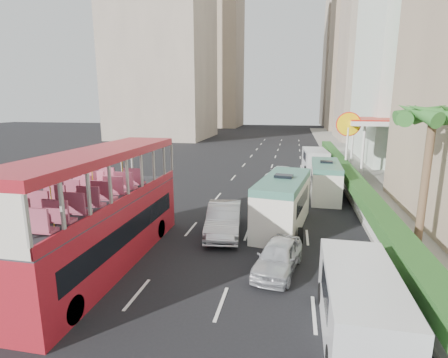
% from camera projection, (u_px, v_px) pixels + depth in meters
% --- Properties ---
extents(ground_plane, '(200.00, 200.00, 0.00)m').
position_uv_depth(ground_plane, '(241.00, 278.00, 14.22)').
color(ground_plane, black).
rests_on(ground_plane, ground).
extents(double_decker_bus, '(2.50, 11.00, 5.06)m').
position_uv_depth(double_decker_bus, '(102.00, 210.00, 14.83)').
color(double_decker_bus, '#A31823').
rests_on(double_decker_bus, ground).
extents(car_silver_lane_a, '(2.35, 5.15, 1.64)m').
position_uv_depth(car_silver_lane_a, '(224.00, 233.00, 19.05)').
color(car_silver_lane_a, silver).
rests_on(car_silver_lane_a, ground).
extents(car_silver_lane_b, '(2.29, 4.12, 1.33)m').
position_uv_depth(car_silver_lane_b, '(278.00, 271.00, 14.79)').
color(car_silver_lane_b, silver).
rests_on(car_silver_lane_b, ground).
extents(van_asset, '(2.89, 4.79, 1.24)m').
position_uv_depth(van_asset, '(280.00, 181.00, 31.93)').
color(van_asset, silver).
rests_on(van_asset, ground).
extents(minibus_near, '(3.17, 6.82, 2.91)m').
position_uv_depth(minibus_near, '(283.00, 203.00, 19.68)').
color(minibus_near, silver).
rests_on(minibus_near, ground).
extents(minibus_far, '(2.14, 5.98, 2.63)m').
position_uv_depth(minibus_far, '(325.00, 180.00, 26.04)').
color(minibus_far, silver).
rests_on(minibus_far, ground).
extents(panel_van_near, '(2.13, 5.21, 2.08)m').
position_uv_depth(panel_van_near, '(360.00, 306.00, 10.43)').
color(panel_van_near, silver).
rests_on(panel_van_near, ground).
extents(panel_van_far, '(2.59, 5.62, 2.19)m').
position_uv_depth(panel_van_far, '(315.00, 160.00, 36.42)').
color(panel_van_far, silver).
rests_on(panel_van_far, ground).
extents(sidewalk, '(6.00, 120.00, 0.18)m').
position_uv_depth(sidewalk, '(362.00, 170.00, 36.42)').
color(sidewalk, '#99968C').
rests_on(sidewalk, ground).
extents(kerb_wall, '(0.30, 44.00, 1.00)m').
position_uv_depth(kerb_wall, '(350.00, 188.00, 26.29)').
color(kerb_wall, silver).
rests_on(kerb_wall, sidewalk).
extents(hedge, '(1.10, 44.00, 0.70)m').
position_uv_depth(hedge, '(351.00, 177.00, 26.11)').
color(hedge, '#2D6626').
rests_on(hedge, kerb_wall).
extents(palm_tree, '(0.36, 0.36, 6.40)m').
position_uv_depth(palm_tree, '(425.00, 184.00, 15.83)').
color(palm_tree, brown).
rests_on(palm_tree, sidewalk).
extents(shell_station, '(6.50, 8.00, 5.50)m').
position_uv_depth(shell_station, '(379.00, 147.00, 33.74)').
color(shell_station, silver).
rests_on(shell_station, ground).
extents(tower_far_a, '(14.00, 14.00, 44.00)m').
position_uv_depth(tower_far_a, '(361.00, 39.00, 84.78)').
color(tower_far_a, tan).
rests_on(tower_far_a, ground).
extents(tower_far_b, '(14.00, 14.00, 40.00)m').
position_uv_depth(tower_far_b, '(348.00, 59.00, 106.27)').
color(tower_far_b, tan).
rests_on(tower_far_b, ground).
extents(tower_left_a, '(18.00, 18.00, 52.00)m').
position_uv_depth(tower_left_a, '(160.00, 0.00, 65.92)').
color(tower_left_a, tan).
rests_on(tower_left_a, ground).
extents(tower_left_b, '(16.00, 16.00, 46.00)m').
position_uv_depth(tower_left_b, '(213.00, 45.00, 99.70)').
color(tower_left_b, tan).
rests_on(tower_left_b, ground).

